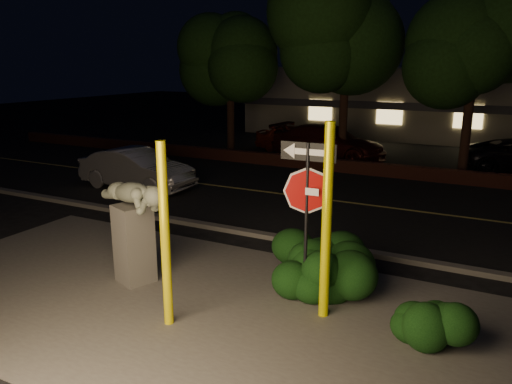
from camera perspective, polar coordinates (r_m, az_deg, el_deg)
ground at (r=18.72m, az=14.02°, el=0.91°), size 90.00×90.00×0.00m
patio at (r=8.97m, az=-3.20°, el=-13.93°), size 14.00×6.00×0.02m
road at (r=15.90m, az=11.49°, el=-1.33°), size 80.00×8.00×0.01m
lane_marking at (r=15.90m, az=11.49°, el=-1.29°), size 80.00×0.12×0.00m
curb at (r=12.17m, az=6.14°, el=-5.83°), size 80.00×0.25×0.12m
brick_wall at (r=19.91m, az=14.94°, el=2.39°), size 40.00×0.35×0.50m
parking_lot at (r=25.46m, az=17.72°, el=4.22°), size 40.00×12.00×0.01m
building at (r=33.09m, az=20.41°, el=9.73°), size 22.00×10.20×4.00m
tree_far_a at (r=24.03m, az=-3.03°, el=17.09°), size 4.60×4.60×7.43m
tree_far_b at (r=22.04m, az=10.42°, el=18.96°), size 5.20×5.20×8.41m
tree_far_c at (r=20.68m, az=24.01°, el=17.21°), size 4.80×4.80×7.84m
yellow_pole_left at (r=8.21m, az=-10.35°, el=-5.03°), size 0.16×0.16×3.12m
yellow_pole_right at (r=8.37m, az=8.07°, el=-3.59°), size 0.17×0.17×3.39m
signpost at (r=8.73m, az=5.85°, el=0.07°), size 1.01×0.09×2.97m
sculpture at (r=10.02m, az=-13.83°, el=-3.06°), size 1.97×1.16×2.14m
hedge_center at (r=10.05m, az=8.04°, el=-7.27°), size 2.35×1.43×1.14m
hedge_right at (r=9.40m, az=8.01°, el=-8.52°), size 2.14×1.66×1.24m
hedge_far_right at (r=8.41m, az=18.92°, el=-13.25°), size 1.51×1.13×0.94m
silver_sedan at (r=17.83m, az=-13.48°, el=2.58°), size 4.30×1.65×1.40m
parked_car_red at (r=24.89m, az=4.49°, el=6.18°), size 3.96×1.73×1.33m
parked_car_darkred at (r=22.98m, az=8.25°, el=5.64°), size 5.53×2.78×1.54m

